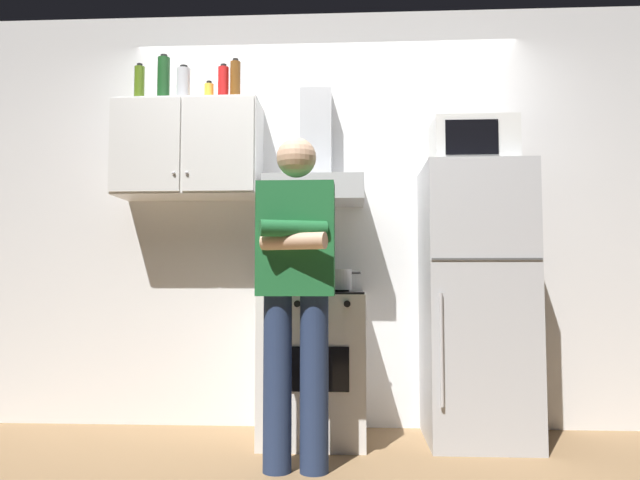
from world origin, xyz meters
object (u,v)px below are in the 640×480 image
microwave (472,144)px  bottle_soda_red (223,84)px  stove_oven (314,365)px  cooking_pot (335,280)px  bottle_olive_oil (139,86)px  bottle_spice_jar (209,93)px  range_hood (315,173)px  upper_cabinet (189,150)px  bottle_beer_brown (235,81)px  refrigerator (476,302)px  person_standing (296,285)px  bottle_canister_steel (183,85)px  bottle_wine_green (164,80)px

microwave → bottle_soda_red: (-1.53, 0.09, 0.43)m
stove_oven → cooking_pot: size_ratio=2.99×
bottle_olive_oil → bottle_spice_jar: bearing=-3.0°
range_hood → upper_cabinet: bearing=-179.9°
bottle_spice_jar → stove_oven: bearing=-10.4°
bottle_beer_brown → refrigerator: bearing=-3.8°
person_standing → bottle_soda_red: size_ratio=6.67×
cooking_pot → refrigerator: bearing=8.3°
cooking_pot → bottle_spice_jar: size_ratio=2.06×
stove_oven → bottle_canister_steel: 1.92m
cooking_pot → bottle_canister_steel: bearing=167.5°
cooking_pot → bottle_canister_steel: size_ratio=1.24×
cooking_pot → range_hood: bearing=117.9°
stove_oven → bottle_spice_jar: 1.82m
bottle_canister_steel → bottle_soda_red: 0.25m
range_hood → person_standing: 1.01m
microwave → bottle_olive_oil: 2.14m
bottle_spice_jar → bottle_beer_brown: bearing=-8.7°
bottle_wine_green → person_standing: bearing=-37.8°
person_standing → bottle_wine_green: bottle_wine_green is taller
bottle_soda_red → cooking_pot: bearing=-18.1°
cooking_pot → bottle_olive_oil: 1.80m
person_standing → bottle_canister_steel: 1.64m
upper_cabinet → person_standing: upper_cabinet is taller
bottle_olive_oil → bottle_beer_brown: size_ratio=1.00×
microwave → bottle_soda_red: bottle_soda_red is taller
bottle_canister_steel → bottle_beer_brown: (0.33, 0.00, 0.02)m
person_standing → bottle_spice_jar: (-0.63, 0.73, 1.21)m
upper_cabinet → bottle_soda_red: size_ratio=3.66×
bottle_olive_oil → refrigerator: bearing=-4.1°
cooking_pot → bottle_spice_jar: 1.45m
range_hood → bottle_canister_steel: bottle_canister_steel is taller
refrigerator → bottle_soda_red: bottle_soda_red is taller
stove_oven → bottle_soda_red: bottle_soda_red is taller
bottle_spice_jar → bottle_canister_steel: size_ratio=0.60×
stove_oven → bottle_spice_jar: bearing=169.6°
bottle_wine_green → bottle_soda_red: bearing=1.4°
range_hood → bottle_spice_jar: 0.85m
cooking_pot → bottle_olive_oil: size_ratio=1.07×
stove_oven → bottle_beer_brown: bottle_beer_brown is taller
stove_oven → bottle_canister_steel: size_ratio=3.72×
upper_cabinet → refrigerator: size_ratio=0.56×
upper_cabinet → bottle_spice_jar: 0.38m
stove_oven → person_standing: 0.77m
bottle_wine_green → stove_oven: bearing=-6.2°
bottle_soda_red → microwave: bearing=-3.5°
microwave → person_standing: (-1.00, -0.62, -0.84)m
stove_oven → cooking_pot: 0.53m
stove_oven → bottle_wine_green: bearing=173.8°
cooking_pot → upper_cabinet: bearing=165.3°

